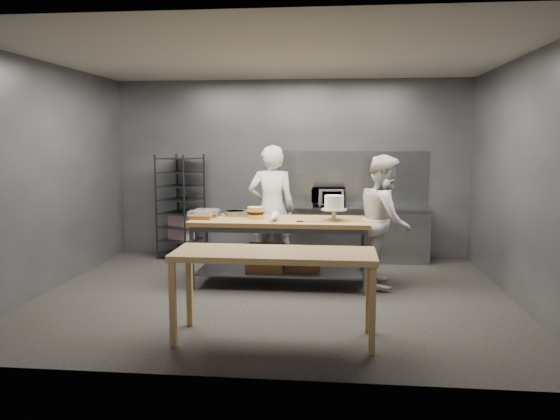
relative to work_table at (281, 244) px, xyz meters
name	(u,v)px	position (x,y,z in m)	size (l,w,h in m)	color
ground	(274,295)	(-0.03, -0.50, -0.57)	(6.00, 6.00, 0.00)	black
back_wall	(291,169)	(-0.03, 2.00, 0.93)	(6.00, 0.04, 3.00)	#4C4F54
work_table	(281,244)	(0.00, 0.00, 0.00)	(2.40, 0.90, 0.92)	olive
near_counter	(274,260)	(0.15, -2.06, 0.24)	(2.00, 0.70, 0.90)	olive
back_counter	(349,233)	(0.97, 1.68, -0.12)	(2.60, 0.60, 0.90)	slate
splashback_panel	(350,178)	(0.97, 1.98, 0.78)	(2.60, 0.02, 0.90)	slate
speed_rack	(181,207)	(-1.87, 1.60, 0.28)	(0.77, 0.81, 1.75)	black
chef_behind	(272,209)	(-0.22, 0.78, 0.39)	(0.70, 0.46, 1.92)	silver
chef_right	(384,221)	(1.41, 0.15, 0.32)	(0.87, 0.68, 1.79)	silver
microwave	(328,197)	(0.62, 1.68, 0.48)	(0.54, 0.37, 0.30)	black
frosted_cake_stand	(334,204)	(0.72, -0.08, 0.57)	(0.34, 0.34, 0.34)	#B3AA8F
layer_cake	(256,213)	(-0.35, 0.00, 0.43)	(0.23, 0.23, 0.16)	#EDBB4B
cake_pans	(231,213)	(-0.73, 0.23, 0.39)	(0.73, 0.29, 0.07)	gray
piping_bag	(273,217)	(-0.07, -0.27, 0.41)	(0.12, 0.12, 0.38)	white
offset_spatula	(307,222)	(0.36, -0.24, 0.35)	(0.37, 0.02, 0.02)	slate
pastry_clamshells	(204,214)	(-1.07, -0.01, 0.40)	(0.35, 0.43, 0.11)	brown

